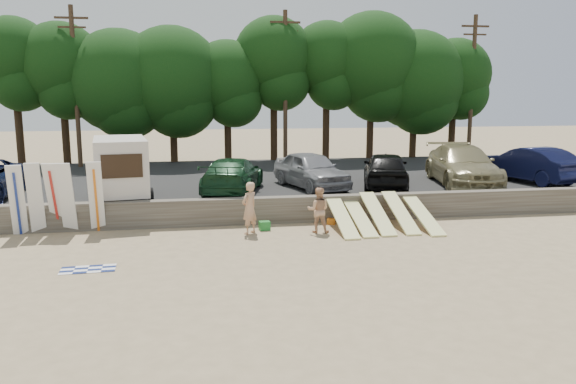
% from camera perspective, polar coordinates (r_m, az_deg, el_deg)
% --- Properties ---
extents(ground, '(120.00, 120.00, 0.00)m').
position_cam_1_polar(ground, '(18.72, 1.55, -5.13)').
color(ground, tan).
rests_on(ground, ground).
extents(seawall, '(44.00, 0.50, 1.00)m').
position_cam_1_polar(seawall, '(21.47, 0.02, -1.78)').
color(seawall, '#6B6356').
rests_on(seawall, ground).
extents(parking_lot, '(44.00, 14.50, 0.70)m').
position_cam_1_polar(parking_lot, '(28.80, -2.44, 0.93)').
color(parking_lot, '#282828').
rests_on(parking_lot, ground).
extents(treeline, '(31.82, 6.39, 9.32)m').
position_cam_1_polar(treeline, '(35.58, -2.91, 12.12)').
color(treeline, '#382616').
rests_on(treeline, parking_lot).
extents(utility_poles, '(25.80, 0.26, 9.00)m').
position_cam_1_polar(utility_poles, '(34.18, -0.28, 10.91)').
color(utility_poles, '#473321').
rests_on(utility_poles, parking_lot).
extents(box_trailer, '(2.66, 4.10, 2.45)m').
position_cam_1_polar(box_trailer, '(23.10, -16.64, 2.60)').
color(box_trailer, beige).
rests_on(box_trailer, parking_lot).
extents(car_1, '(3.31, 5.51, 1.49)m').
position_cam_1_polar(car_1, '(24.02, -5.63, 1.72)').
color(car_1, '#153B1F').
rests_on(car_1, parking_lot).
extents(car_2, '(3.16, 5.10, 1.62)m').
position_cam_1_polar(car_2, '(25.08, 2.35, 2.26)').
color(car_2, gray).
rests_on(car_2, parking_lot).
extents(car_3, '(3.22, 5.12, 1.62)m').
position_cam_1_polar(car_3, '(25.60, 9.89, 2.28)').
color(car_3, black).
rests_on(car_3, parking_lot).
extents(car_4, '(3.63, 6.52, 1.79)m').
position_cam_1_polar(car_4, '(27.28, 17.31, 2.62)').
color(car_4, '#8A8057').
rests_on(car_4, parking_lot).
extents(car_5, '(2.97, 5.36, 1.67)m').
position_cam_1_polar(car_5, '(29.19, 23.36, 2.59)').
color(car_5, '#0E1234').
rests_on(car_5, parking_lot).
extents(surfboard_upright_0, '(0.61, 0.81, 2.52)m').
position_cam_1_polar(surfboard_upright_0, '(21.36, -25.81, -0.77)').
color(surfboard_upright_0, white).
rests_on(surfboard_upright_0, ground).
extents(surfboard_upright_1, '(0.54, 0.61, 2.56)m').
position_cam_1_polar(surfboard_upright_1, '(21.32, -24.27, -0.63)').
color(surfboard_upright_1, white).
rests_on(surfboard_upright_1, ground).
extents(surfboard_upright_2, '(0.59, 0.77, 2.53)m').
position_cam_1_polar(surfboard_upright_2, '(21.24, -22.62, -0.59)').
color(surfboard_upright_2, white).
rests_on(surfboard_upright_2, ground).
extents(surfboard_upright_3, '(0.54, 0.69, 2.54)m').
position_cam_1_polar(surfboard_upright_3, '(21.04, -21.56, -0.60)').
color(surfboard_upright_3, white).
rests_on(surfboard_upright_3, ground).
extents(surfboard_upright_4, '(0.53, 0.59, 2.56)m').
position_cam_1_polar(surfboard_upright_4, '(20.89, -18.92, -0.48)').
color(surfboard_upright_4, white).
rests_on(surfboard_upright_4, ground).
extents(surfboard_low_0, '(0.56, 2.89, 0.95)m').
position_cam_1_polar(surfboard_low_0, '(20.29, 5.54, -2.60)').
color(surfboard_low_0, '#FFFCA0').
rests_on(surfboard_low_0, ground).
extents(surfboard_low_1, '(0.56, 2.91, 0.86)m').
position_cam_1_polar(surfboard_low_1, '(20.62, 7.27, -2.55)').
color(surfboard_low_1, '#FFFCA0').
rests_on(surfboard_low_1, ground).
extents(surfboard_low_2, '(0.56, 2.84, 1.09)m').
position_cam_1_polar(surfboard_low_2, '(20.85, 9.06, -2.14)').
color(surfboard_low_2, '#FFFCA0').
rests_on(surfboard_low_2, ground).
extents(surfboard_low_3, '(0.56, 2.84, 1.09)m').
position_cam_1_polar(surfboard_low_3, '(21.16, 11.34, -2.03)').
color(surfboard_low_3, '#FFFCA0').
rests_on(surfboard_low_3, ground).
extents(surfboard_low_4, '(0.56, 2.90, 0.92)m').
position_cam_1_polar(surfboard_low_4, '(21.23, 13.58, -2.31)').
color(surfboard_low_4, '#FFFCA0').
rests_on(surfboard_low_4, ground).
extents(beachgoer_a, '(0.79, 0.78, 1.85)m').
position_cam_1_polar(beachgoer_a, '(19.69, -3.95, -1.63)').
color(beachgoer_a, tan).
rests_on(beachgoer_a, ground).
extents(beachgoer_b, '(0.91, 0.78, 1.62)m').
position_cam_1_polar(beachgoer_b, '(19.88, 3.10, -1.85)').
color(beachgoer_b, tan).
rests_on(beachgoer_b, ground).
extents(cooler, '(0.41, 0.34, 0.32)m').
position_cam_1_polar(cooler, '(20.34, -2.40, -3.44)').
color(cooler, '#23832F').
rests_on(cooler, ground).
extents(gear_bag, '(0.38, 0.35, 0.22)m').
position_cam_1_polar(gear_bag, '(21.29, 4.42, -2.99)').
color(gear_bag, '#CA6A17').
rests_on(gear_bag, ground).
extents(beach_towel, '(1.58, 1.58, 0.00)m').
position_cam_1_polar(beach_towel, '(16.88, -19.65, -7.40)').
color(beach_towel, white).
rests_on(beach_towel, ground).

